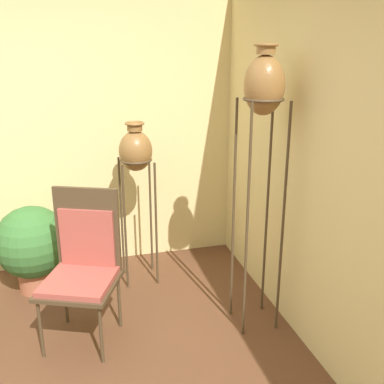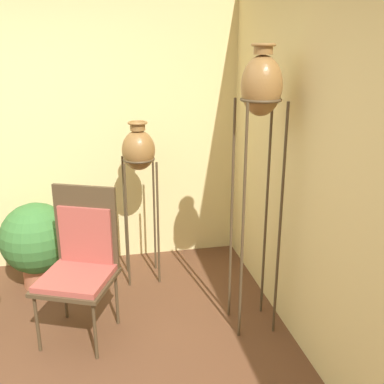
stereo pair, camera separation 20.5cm
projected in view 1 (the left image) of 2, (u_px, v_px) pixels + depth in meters
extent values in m
cube|color=beige|center=(17.00, 130.00, 3.99)|extent=(7.97, 0.06, 2.70)
cube|color=beige|center=(346.00, 174.00, 2.65)|extent=(0.06, 7.97, 2.70)
cylinder|color=#473823|center=(247.00, 228.00, 3.12)|extent=(0.02, 0.02, 1.73)
cylinder|color=#473823|center=(283.00, 224.00, 3.18)|extent=(0.02, 0.02, 1.73)
cylinder|color=#473823|center=(234.00, 214.00, 3.37)|extent=(0.02, 0.02, 1.73)
cylinder|color=#473823|center=(267.00, 211.00, 3.43)|extent=(0.02, 0.02, 1.73)
torus|color=#473823|center=(263.00, 99.00, 3.00)|extent=(0.28, 0.28, 0.02)
ellipsoid|color=olive|center=(264.00, 86.00, 2.98)|extent=(0.27, 0.27, 0.40)
cylinder|color=olive|center=(266.00, 50.00, 2.90)|extent=(0.12, 0.12, 0.06)
torus|color=olive|center=(266.00, 45.00, 2.89)|extent=(0.16, 0.16, 0.02)
cylinder|color=#473823|center=(125.00, 229.00, 3.85)|extent=(0.02, 0.02, 1.13)
cylinder|color=#473823|center=(156.00, 226.00, 3.92)|extent=(0.02, 0.02, 1.13)
cylinder|color=#473823|center=(122.00, 218.00, 4.10)|extent=(0.02, 0.02, 1.13)
cylinder|color=#473823|center=(151.00, 215.00, 4.17)|extent=(0.02, 0.02, 1.13)
torus|color=#473823|center=(136.00, 160.00, 3.83)|extent=(0.28, 0.28, 0.02)
ellipsoid|color=olive|center=(136.00, 151.00, 3.81)|extent=(0.28, 0.28, 0.35)
cylinder|color=olive|center=(135.00, 127.00, 3.74)|extent=(0.13, 0.13, 0.06)
torus|color=olive|center=(135.00, 123.00, 3.73)|extent=(0.17, 0.17, 0.02)
cylinder|color=#473823|center=(41.00, 329.00, 3.07)|extent=(0.02, 0.02, 0.44)
cylinder|color=#473823|center=(101.00, 335.00, 3.01)|extent=(0.02, 0.02, 0.44)
cylinder|color=#473823|center=(65.00, 297.00, 3.46)|extent=(0.02, 0.02, 0.44)
cylinder|color=#473823|center=(119.00, 301.00, 3.41)|extent=(0.02, 0.02, 0.44)
cube|color=#473823|center=(79.00, 285.00, 3.16)|extent=(0.66, 0.65, 0.03)
cube|color=#A84C42|center=(79.00, 281.00, 3.15)|extent=(0.61, 0.60, 0.04)
cube|color=#473823|center=(88.00, 229.00, 3.28)|extent=(0.45, 0.22, 0.64)
cube|color=#A84C42|center=(87.00, 239.00, 3.27)|extent=(0.39, 0.18, 0.45)
cylinder|color=#B26647|center=(36.00, 278.00, 3.97)|extent=(0.30, 0.30, 0.22)
torus|color=#B26647|center=(35.00, 266.00, 3.94)|extent=(0.33, 0.33, 0.02)
sphere|color=#387033|center=(32.00, 242.00, 3.86)|extent=(0.63, 0.63, 0.63)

